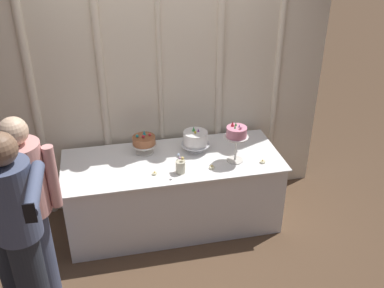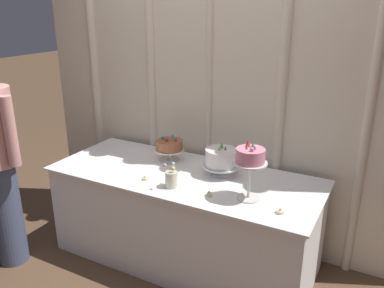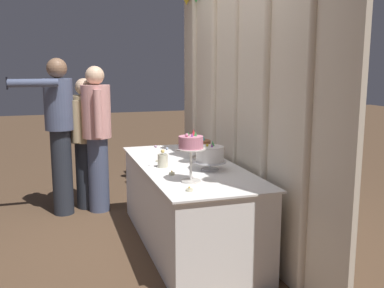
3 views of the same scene
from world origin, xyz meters
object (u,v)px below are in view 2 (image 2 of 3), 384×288
(cake_table, at_px, (184,217))
(cake_display_center, at_px, (221,159))
(tealight_near_left, at_px, (209,194))
(tealight_near_right, at_px, (280,212))
(flower_vase, at_px, (171,179))
(cake_display_leftmost, at_px, (169,146))
(cake_display_rightmost, at_px, (250,160))
(tealight_far_left, at_px, (145,179))

(cake_table, xyz_separation_m, cake_display_center, (0.25, 0.12, 0.50))
(cake_display_center, relative_size, tealight_near_left, 5.81)
(tealight_near_right, bearing_deg, flower_vase, 179.99)
(cake_display_center, distance_m, tealight_near_left, 0.39)
(cake_display_leftmost, distance_m, cake_display_rightmost, 0.90)
(cake_display_leftmost, height_order, cake_display_rightmost, cake_display_rightmost)
(tealight_far_left, xyz_separation_m, tealight_near_left, (0.53, -0.01, 0.00))
(tealight_far_left, bearing_deg, cake_table, 47.67)
(cake_table, distance_m, tealight_far_left, 0.49)
(flower_vase, distance_m, tealight_far_left, 0.24)
(cake_display_leftmost, bearing_deg, tealight_near_left, -36.85)
(cake_display_rightmost, height_order, flower_vase, cake_display_rightmost)
(cake_display_center, xyz_separation_m, cake_display_rightmost, (0.32, -0.27, 0.15))
(cake_display_leftmost, relative_size, tealight_near_left, 5.08)
(cake_display_rightmost, distance_m, tealight_near_right, 0.38)
(cake_table, bearing_deg, tealight_far_left, -132.33)
(cake_display_leftmost, height_order, flower_vase, cake_display_leftmost)
(tealight_far_left, relative_size, tealight_near_right, 0.92)
(cake_display_center, distance_m, tealight_far_left, 0.59)
(cake_display_leftmost, xyz_separation_m, cake_display_rightmost, (0.82, -0.34, 0.16))
(cake_display_center, bearing_deg, flower_vase, -121.15)
(cake_display_leftmost, bearing_deg, flower_vase, -57.37)
(cake_table, xyz_separation_m, tealight_near_left, (0.33, -0.23, 0.39))
(cake_table, bearing_deg, tealight_near_left, -35.62)
(cake_table, height_order, tealight_near_left, tealight_near_left)
(cake_table, height_order, cake_display_center, cake_display_center)
(cake_display_rightmost, xyz_separation_m, tealight_near_left, (-0.25, -0.09, -0.27))
(cake_table, height_order, tealight_far_left, tealight_far_left)
(flower_vase, xyz_separation_m, tealight_near_left, (0.29, 0.00, -0.05))
(cake_table, relative_size, tealight_near_right, 40.32)
(cake_display_leftmost, bearing_deg, cake_display_center, -7.82)
(cake_display_center, bearing_deg, cake_display_leftmost, 172.18)
(flower_vase, relative_size, tealight_near_right, 3.84)
(cake_display_center, bearing_deg, tealight_far_left, -142.69)
(tealight_near_right, bearing_deg, cake_display_center, 147.44)
(cake_display_leftmost, xyz_separation_m, flower_vase, (0.28, -0.43, -0.06))
(cake_table, distance_m, cake_display_rightmost, 0.89)
(flower_vase, xyz_separation_m, tealight_far_left, (-0.24, 0.02, -0.06))
(cake_display_rightmost, xyz_separation_m, tealight_far_left, (-0.78, -0.07, -0.27))
(tealight_near_right, bearing_deg, cake_display_leftmost, 157.94)
(cake_display_leftmost, distance_m, tealight_far_left, 0.43)
(cake_table, bearing_deg, cake_display_leftmost, 141.55)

